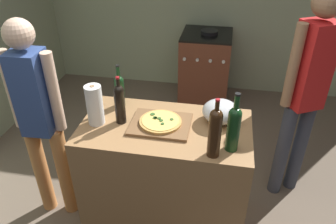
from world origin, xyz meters
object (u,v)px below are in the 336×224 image
Objects in this scene: pizza at (160,121)px; wine_bottle_dark at (120,102)px; mixing_bowl at (221,112)px; wine_bottle_clear at (119,89)px; wine_bottle_amber at (215,131)px; stove at (205,67)px; wine_bottle_green at (234,126)px; person_in_red at (306,88)px; paper_towel_roll at (95,105)px; person_in_stripes at (39,116)px.

wine_bottle_dark reaches higher than pizza.
mixing_bowl is 0.77× the size of wine_bottle_clear.
wine_bottle_amber is 0.42× the size of stove.
stove is at bearing 74.96° from wine_bottle_clear.
mixing_bowl is 0.38m from wine_bottle_amber.
pizza is 0.46m from wine_bottle_amber.
stove is (0.49, 1.83, -0.60)m from wine_bottle_clear.
wine_bottle_dark is at bearing -101.71° from stove.
person_in_red is (0.53, 0.69, -0.06)m from wine_bottle_green.
wine_bottle_amber is (-0.10, -0.08, 0.01)m from wine_bottle_green.
wine_bottle_green is 1.01× the size of wine_bottle_amber.
wine_bottle_amber is at bearing -93.41° from mixing_bowl.
wine_bottle_dark is at bearing 159.45° from wine_bottle_amber.
person_in_red is at bearing -60.59° from stove.
paper_towel_roll is 2.25m from stove.
person_in_stripes reaches higher than stove.
person_in_red reaches higher than wine_bottle_green.
wine_bottle_dark is (0.07, -0.21, 0.02)m from wine_bottle_clear.
paper_towel_roll is 0.17m from wine_bottle_dark.
wine_bottle_green is (0.90, -0.12, 0.02)m from paper_towel_roll.
pizza is 0.52m from wine_bottle_green.
wine_bottle_green reaches higher than paper_towel_roll.
wine_bottle_clear is at bearing 149.27° from pizza.
person_in_red is at bearing 52.67° from wine_bottle_green.
pizza is 0.30m from wine_bottle_dark.
mixing_bowl is at bearing 11.73° from paper_towel_roll.
mixing_bowl is at bearing -146.69° from person_in_red.
person_in_stripes is (-0.86, -0.05, -0.02)m from pizza.
wine_bottle_amber is at bearing -33.79° from pizza.
stove is (-0.24, 1.91, -0.55)m from mixing_bowl.
mixing_bowl is 1.26m from person_in_stripes.
person_in_stripes is at bearing -176.60° from pizza.
pizza is 0.41m from wine_bottle_clear.
paper_towel_roll is at bearing 0.56° from person_in_stripes.
stove is at bearing 74.36° from paper_towel_roll.
wine_bottle_dark is 0.61m from person_in_stripes.
person_in_stripes is (-1.01, -2.09, 0.48)m from stove.
wine_bottle_amber is 1.00m from person_in_red.
pizza is 0.16× the size of person_in_red.
wine_bottle_clear is 1.38m from person_in_red.
wine_bottle_green is 0.22× the size of person_in_red.
wine_bottle_clear is at bearing -166.47° from person_in_red.
mixing_bowl is 0.88× the size of paper_towel_roll.
person_in_red reaches higher than person_in_stripes.
wine_bottle_clear is 0.20× the size of person_in_stripes.
wine_bottle_amber reaches higher than stove.
wine_bottle_green is at bearing 36.41° from wine_bottle_amber.
wine_bottle_clear is at bearing 26.13° from person_in_stripes.
pizza is at bearing 3.40° from person_in_stripes.
wine_bottle_dark is 0.21× the size of person_in_stripes.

